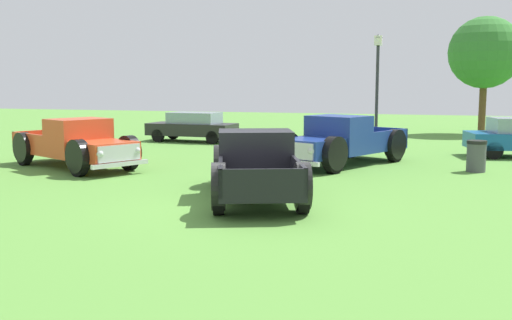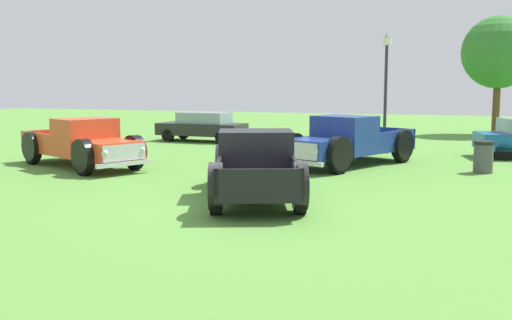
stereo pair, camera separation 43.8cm
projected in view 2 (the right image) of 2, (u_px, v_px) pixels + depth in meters
name	position (u px, v px, depth m)	size (l,w,h in m)	color
ground_plane	(241.00, 206.00, 12.87)	(80.00, 80.00, 0.00)	#548C38
pickup_truck_foreground	(256.00, 164.00, 14.05)	(3.44, 5.41, 1.56)	black
pickup_truck_behind_left	(87.00, 144.00, 18.61)	(5.38, 3.92, 1.57)	#D14723
pickup_truck_behind_right	(343.00, 142.00, 18.97)	(3.99, 5.59, 1.62)	navy
sedan_distant_a	(202.00, 126.00, 27.16)	(4.09, 1.88, 1.34)	black
lamp_post_far	(386.00, 91.00, 22.49)	(0.36, 0.36, 4.51)	#2D2D33
trash_can	(483.00, 157.00, 17.63)	(0.59, 0.59, 0.95)	#4C4C51
oak_tree_east	(499.00, 52.00, 30.14)	(3.70, 3.70, 6.08)	brown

